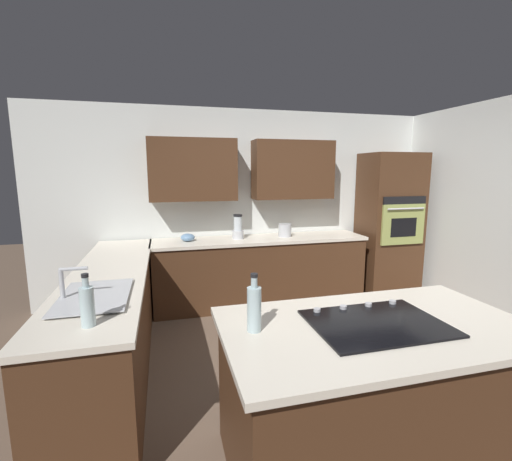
% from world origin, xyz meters
% --- Properties ---
extents(ground_plane, '(14.00, 14.00, 0.00)m').
position_xyz_m(ground_plane, '(0.00, 0.00, 0.00)').
color(ground_plane, brown).
extents(wall_back, '(6.00, 0.44, 2.60)m').
position_xyz_m(wall_back, '(0.08, -2.04, 1.43)').
color(wall_back, silver).
rests_on(wall_back, ground).
extents(lower_cabinets_back, '(2.80, 0.60, 0.86)m').
position_xyz_m(lower_cabinets_back, '(0.10, -1.72, 0.43)').
color(lower_cabinets_back, '#472B19').
rests_on(lower_cabinets_back, ground).
extents(countertop_back, '(2.84, 0.64, 0.04)m').
position_xyz_m(countertop_back, '(0.10, -1.72, 0.88)').
color(countertop_back, silver).
rests_on(countertop_back, lower_cabinets_back).
extents(lower_cabinets_side, '(0.60, 2.90, 0.86)m').
position_xyz_m(lower_cabinets_side, '(1.82, -0.55, 0.43)').
color(lower_cabinets_side, '#472B19').
rests_on(lower_cabinets_side, ground).
extents(countertop_side, '(0.64, 2.94, 0.04)m').
position_xyz_m(countertop_side, '(1.82, -0.55, 0.88)').
color(countertop_side, silver).
rests_on(countertop_side, lower_cabinets_side).
extents(island_base, '(1.71, 0.93, 0.86)m').
position_xyz_m(island_base, '(0.16, 1.04, 0.43)').
color(island_base, '#472B19').
rests_on(island_base, ground).
extents(island_top, '(1.79, 1.01, 0.04)m').
position_xyz_m(island_top, '(0.16, 1.04, 0.88)').
color(island_top, silver).
rests_on(island_top, island_base).
extents(wall_oven, '(0.80, 0.66, 2.03)m').
position_xyz_m(wall_oven, '(-1.85, -1.72, 1.02)').
color(wall_oven, '#472B19').
rests_on(wall_oven, ground).
extents(sink_unit, '(0.46, 0.70, 0.23)m').
position_xyz_m(sink_unit, '(1.83, 0.16, 0.92)').
color(sink_unit, '#515456').
rests_on(sink_unit, countertop_side).
extents(cooktop, '(0.76, 0.56, 0.03)m').
position_xyz_m(cooktop, '(0.16, 1.04, 0.91)').
color(cooktop, black).
rests_on(cooktop, island_top).
extents(blender, '(0.15, 0.15, 0.32)m').
position_xyz_m(blender, '(0.40, -1.74, 1.04)').
color(blender, silver).
rests_on(blender, countertop_back).
extents(mixing_bowl, '(0.18, 0.18, 0.10)m').
position_xyz_m(mixing_bowl, '(1.05, -1.74, 0.95)').
color(mixing_bowl, '#668CB2').
rests_on(mixing_bowl, countertop_back).
extents(kettle, '(0.18, 0.18, 0.17)m').
position_xyz_m(kettle, '(-0.25, -1.74, 0.99)').
color(kettle, '#B7BABF').
rests_on(kettle, countertop_back).
extents(dish_soap_bottle, '(0.08, 0.08, 0.31)m').
position_xyz_m(dish_soap_bottle, '(1.77, 0.64, 1.03)').
color(dish_soap_bottle, silver).
rests_on(dish_soap_bottle, countertop_side).
extents(oil_bottle, '(0.08, 0.08, 0.33)m').
position_xyz_m(oil_bottle, '(0.87, 0.94, 1.04)').
color(oil_bottle, silver).
rests_on(oil_bottle, island_top).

